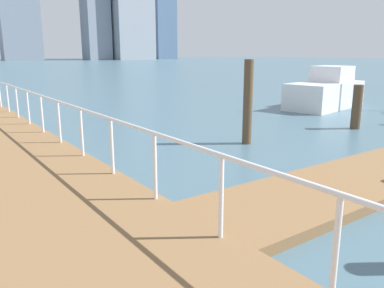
# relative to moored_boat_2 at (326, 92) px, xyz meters

# --- Properties ---
(ground_plane) EXTENTS (300.00, 300.00, 0.00)m
(ground_plane) POSITION_rel_moored_boat_2_xyz_m (-10.14, 2.42, -0.77)
(ground_plane) COLOR #476675
(floating_dock) EXTENTS (10.15, 2.00, 0.18)m
(floating_dock) POSITION_rel_moored_boat_2_xyz_m (-8.57, -7.36, -0.68)
(floating_dock) COLOR olive
(floating_dock) RESTS_ON ground_plane
(boardwalk_railing) EXTENTS (0.06, 30.26, 1.08)m
(boardwalk_railing) POSITION_rel_moored_boat_2_xyz_m (-13.29, -7.35, 0.47)
(boardwalk_railing) COLOR white
(boardwalk_railing) RESTS_ON boardwalk
(dock_piling_0) EXTENTS (0.33, 0.33, 1.54)m
(dock_piling_0) POSITION_rel_moored_boat_2_xyz_m (-3.65, -3.92, 0.00)
(dock_piling_0) COLOR brown
(dock_piling_0) RESTS_ON ground_plane
(dock_piling_1) EXTENTS (0.27, 0.27, 2.44)m
(dock_piling_1) POSITION_rel_moored_boat_2_xyz_m (-8.34, -3.37, 0.45)
(dock_piling_1) COLOR brown
(dock_piling_1) RESTS_ON ground_plane
(moored_boat_2) EXTENTS (4.93, 2.83, 1.98)m
(moored_boat_2) POSITION_rel_moored_boat_2_xyz_m (0.00, 0.00, 0.00)
(moored_boat_2) COLOR white
(moored_boat_2) RESTS_ON ground_plane
(skyline_tower_5) EXTENTS (13.88, 13.22, 35.00)m
(skyline_tower_5) POSITION_rel_moored_boat_2_xyz_m (46.87, 114.28, 16.73)
(skyline_tower_5) COLOR #8C939E
(skyline_tower_5) RESTS_ON ground_plane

